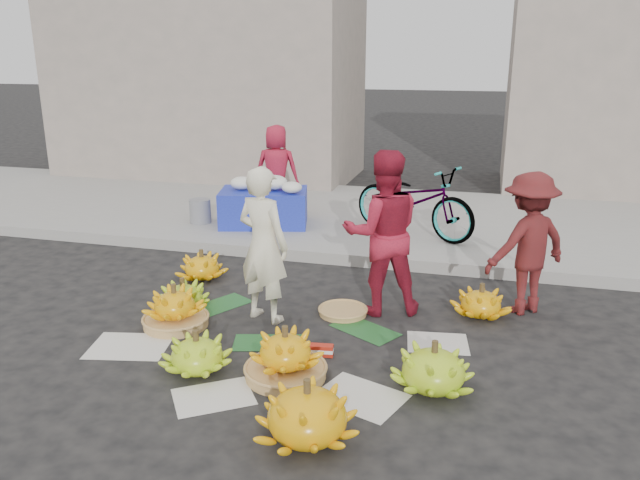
% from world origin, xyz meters
% --- Properties ---
extents(ground, '(80.00, 80.00, 0.00)m').
position_xyz_m(ground, '(0.00, 0.00, 0.00)').
color(ground, black).
rests_on(ground, ground).
extents(curb, '(40.00, 0.25, 0.15)m').
position_xyz_m(curb, '(0.00, 2.20, 0.07)').
color(curb, gray).
rests_on(curb, ground).
extents(sidewalk, '(40.00, 4.00, 0.12)m').
position_xyz_m(sidewalk, '(0.00, 4.30, 0.06)').
color(sidewalk, gray).
rests_on(sidewalk, ground).
extents(building_left, '(6.00, 3.00, 4.00)m').
position_xyz_m(building_left, '(-4.00, 7.20, 2.00)').
color(building_left, gray).
rests_on(building_left, sidewalk).
extents(newspaper_scatter, '(3.20, 1.80, 0.00)m').
position_xyz_m(newspaper_scatter, '(0.00, -0.80, 0.00)').
color(newspaper_scatter, silver).
rests_on(newspaper_scatter, ground).
extents(banana_leaves, '(2.00, 1.00, 0.00)m').
position_xyz_m(banana_leaves, '(-0.10, 0.20, 0.00)').
color(banana_leaves, '#1A4F23').
rests_on(banana_leaves, ground).
extents(banana_bunch_0, '(0.66, 0.66, 0.43)m').
position_xyz_m(banana_bunch_0, '(-1.10, -0.09, 0.18)').
color(banana_bunch_0, '#AA7F47').
rests_on(banana_bunch_0, ground).
extents(banana_bunch_1, '(0.75, 0.75, 0.37)m').
position_xyz_m(banana_bunch_1, '(-0.50, -0.86, 0.16)').
color(banana_bunch_1, '#87BC1A').
rests_on(banana_bunch_1, ground).
extents(banana_bunch_2, '(0.83, 0.83, 0.46)m').
position_xyz_m(banana_bunch_2, '(0.66, -1.54, 0.21)').
color(banana_bunch_2, '#F4B00C').
rests_on(banana_bunch_2, ground).
extents(banana_bunch_3, '(0.77, 0.77, 0.46)m').
position_xyz_m(banana_bunch_3, '(0.24, -0.76, 0.20)').
color(banana_bunch_3, '#AA7F47').
rests_on(banana_bunch_3, ground).
extents(banana_bunch_4, '(0.89, 0.89, 0.42)m').
position_xyz_m(banana_bunch_4, '(1.43, -0.64, 0.19)').
color(banana_bunch_4, '#87BC1A').
rests_on(banana_bunch_4, ground).
extents(banana_bunch_5, '(0.70, 0.70, 0.35)m').
position_xyz_m(banana_bunch_5, '(1.76, 0.94, 0.15)').
color(banana_bunch_5, '#F4B00C').
rests_on(banana_bunch_5, ground).
extents(banana_bunch_6, '(0.61, 0.61, 0.34)m').
position_xyz_m(banana_bunch_6, '(-1.22, 0.32, 0.15)').
color(banana_bunch_6, '#87BC1A').
rests_on(banana_bunch_6, ground).
extents(banana_bunch_7, '(0.71, 0.71, 0.36)m').
position_xyz_m(banana_bunch_7, '(-1.44, 1.21, 0.16)').
color(banana_bunch_7, '#F4B00C').
rests_on(banana_bunch_7, ground).
extents(basket_spare, '(0.52, 0.52, 0.06)m').
position_xyz_m(basket_spare, '(0.41, 0.62, 0.03)').
color(basket_spare, '#AA7F47').
rests_on(basket_spare, ground).
extents(incense_stack, '(0.26, 0.11, 0.10)m').
position_xyz_m(incense_stack, '(0.41, -0.32, 0.06)').
color(incense_stack, '#B22213').
rests_on(incense_stack, ground).
extents(vendor_cream, '(0.65, 0.53, 1.55)m').
position_xyz_m(vendor_cream, '(-0.32, 0.31, 0.77)').
color(vendor_cream, '#EFE9C9').
rests_on(vendor_cream, ground).
extents(vendor_red, '(0.97, 0.86, 1.67)m').
position_xyz_m(vendor_red, '(0.76, 0.82, 0.83)').
color(vendor_red, '#B01B30').
rests_on(vendor_red, ground).
extents(man_striped, '(1.07, 1.01, 1.45)m').
position_xyz_m(man_striped, '(2.17, 1.19, 0.73)').
color(man_striped, maroon).
rests_on(man_striped, ground).
extents(flower_table, '(1.40, 1.06, 0.73)m').
position_xyz_m(flower_table, '(-1.40, 3.25, 0.42)').
color(flower_table, '#1925A6').
rests_on(flower_table, sidewalk).
extents(grey_bucket, '(0.31, 0.31, 0.35)m').
position_xyz_m(grey_bucket, '(-2.36, 3.10, 0.30)').
color(grey_bucket, slate).
rests_on(grey_bucket, sidewalk).
extents(flower_vendor, '(0.72, 0.51, 1.39)m').
position_xyz_m(flower_vendor, '(-1.44, 3.95, 0.81)').
color(flower_vendor, '#B01B30').
rests_on(flower_vendor, sidewalk).
extents(bicycle, '(1.40, 1.97, 0.99)m').
position_xyz_m(bicycle, '(0.78, 3.28, 0.61)').
color(bicycle, gray).
rests_on(bicycle, sidewalk).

